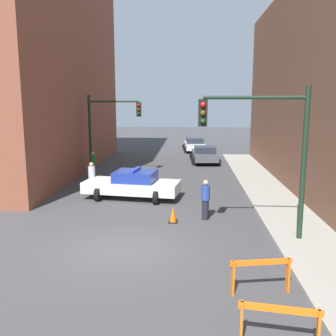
% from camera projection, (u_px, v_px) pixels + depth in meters
% --- Properties ---
extents(ground_plane, '(120.00, 120.00, 0.00)m').
position_uv_depth(ground_plane, '(126.00, 249.00, 12.30)').
color(ground_plane, '#424244').
extents(sidewalk_right, '(2.40, 44.00, 0.12)m').
position_uv_depth(sidewalk_right, '(318.00, 252.00, 11.92)').
color(sidewalk_right, '#9E998E').
rests_on(sidewalk_right, ground_plane).
extents(traffic_light_near, '(3.64, 0.35, 5.20)m').
position_uv_depth(traffic_light_near, '(269.00, 140.00, 12.45)').
color(traffic_light_near, black).
rests_on(traffic_light_near, sidewalk_right).
extents(traffic_light_far, '(3.44, 0.35, 5.20)m').
position_uv_depth(traffic_light_far, '(107.00, 124.00, 24.02)').
color(traffic_light_far, black).
rests_on(traffic_light_far, ground_plane).
extents(police_car, '(4.92, 2.79, 1.52)m').
position_uv_depth(police_car, '(133.00, 184.00, 18.66)').
color(police_car, white).
rests_on(police_car, ground_plane).
extents(parked_car_near, '(2.43, 4.39, 1.31)m').
position_uv_depth(parked_car_near, '(205.00, 154.00, 29.64)').
color(parked_car_near, '#474C51').
rests_on(parked_car_near, ground_plane).
extents(parked_car_mid, '(2.46, 4.41, 1.31)m').
position_uv_depth(parked_car_mid, '(195.00, 145.00, 36.34)').
color(parked_car_mid, silver).
rests_on(parked_car_mid, ground_plane).
extents(pedestrian_crossing, '(0.36, 0.36, 1.66)m').
position_uv_depth(pedestrian_crossing, '(92.00, 177.00, 19.70)').
color(pedestrian_crossing, '#474C66').
rests_on(pedestrian_crossing, ground_plane).
extents(pedestrian_corner, '(0.41, 0.41, 1.66)m').
position_uv_depth(pedestrian_corner, '(93.00, 164.00, 23.81)').
color(pedestrian_corner, '#474C66').
rests_on(pedestrian_corner, ground_plane).
extents(pedestrian_sidewalk, '(0.37, 0.37, 1.66)m').
position_uv_depth(pedestrian_sidewalk, '(205.00, 199.00, 15.28)').
color(pedestrian_sidewalk, black).
rests_on(pedestrian_sidewalk, ground_plane).
extents(barrier_front, '(1.59, 0.39, 0.90)m').
position_uv_depth(barrier_front, '(280.00, 319.00, 7.27)').
color(barrier_front, orange).
rests_on(barrier_front, ground_plane).
extents(barrier_mid, '(1.58, 0.42, 0.90)m').
position_uv_depth(barrier_mid, '(261.00, 270.00, 9.38)').
color(barrier_mid, orange).
rests_on(barrier_mid, ground_plane).
extents(traffic_cone, '(0.36, 0.36, 0.66)m').
position_uv_depth(traffic_cone, '(173.00, 215.00, 15.00)').
color(traffic_cone, black).
rests_on(traffic_cone, ground_plane).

